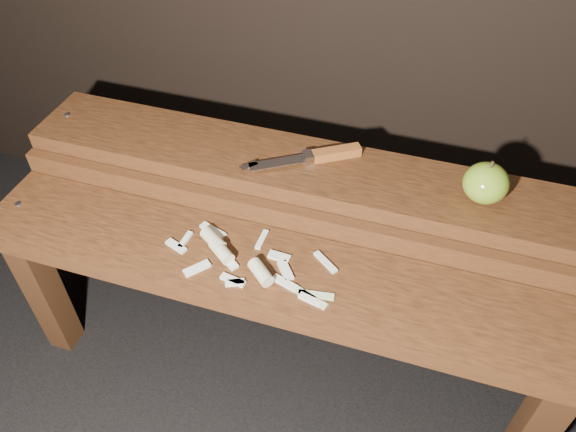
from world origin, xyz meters
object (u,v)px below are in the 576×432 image
(bench_rear_tier, at_px, (303,195))
(apple, at_px, (486,183))
(bench_front_tier, at_px, (269,293))
(knife, at_px, (321,156))

(bench_rear_tier, relative_size, apple, 13.53)
(bench_rear_tier, bearing_deg, apple, 0.70)
(bench_front_tier, distance_m, knife, 0.30)
(bench_front_tier, distance_m, apple, 0.46)
(apple, bearing_deg, knife, 176.41)
(bench_front_tier, height_order, knife, knife)
(bench_front_tier, xyz_separation_m, bench_rear_tier, (0.00, 0.23, 0.06))
(apple, distance_m, knife, 0.32)
(bench_rear_tier, distance_m, knife, 0.10)
(knife, bearing_deg, bench_rear_tier, -140.07)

